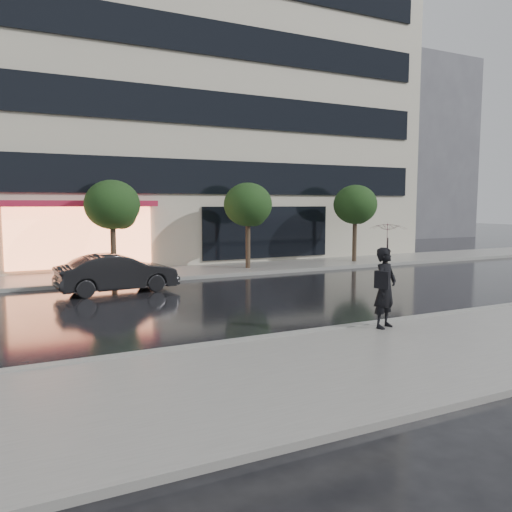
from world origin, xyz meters
TOP-DOWN VIEW (x-y plane):
  - ground at (0.00, 0.00)m, footprint 120.00×120.00m
  - sidewalk_near at (0.00, -3.25)m, footprint 60.00×4.50m
  - sidewalk_far at (0.00, 10.25)m, footprint 60.00×3.50m
  - curb_near at (0.00, -1.00)m, footprint 60.00×0.25m
  - curb_far at (0.00, 8.50)m, footprint 60.00×0.25m
  - office_building at (-0.00, 17.97)m, footprint 30.00×12.76m
  - bg_building_right at (26.00, 28.00)m, footprint 12.00×12.00m
  - tree_mid_west at (-2.94, 10.03)m, footprint 2.20×2.20m
  - tree_mid_east at (3.06, 10.03)m, footprint 2.20×2.20m
  - tree_far_east at (9.06, 10.03)m, footprint 2.20×2.20m
  - parked_car at (-3.46, 6.78)m, footprint 4.15×1.78m
  - pedestrian_with_umbrella at (1.19, -1.49)m, footprint 1.10×1.11m

SIDE VIEW (x-z plane):
  - ground at x=0.00m, z-range 0.00..0.00m
  - sidewalk_near at x=0.00m, z-range 0.00..0.12m
  - sidewalk_far at x=0.00m, z-range 0.00..0.12m
  - curb_near at x=0.00m, z-range 0.00..0.14m
  - curb_far at x=0.00m, z-range 0.00..0.14m
  - parked_car at x=-3.46m, z-range 0.00..1.33m
  - pedestrian_with_umbrella at x=1.19m, z-range 0.38..2.85m
  - tree_mid_west at x=-2.94m, z-range 0.93..4.92m
  - tree_mid_east at x=3.06m, z-range 0.93..4.92m
  - tree_far_east at x=9.06m, z-range 0.93..4.92m
  - bg_building_right at x=26.00m, z-range 0.00..16.00m
  - office_building at x=0.00m, z-range 0.00..18.00m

